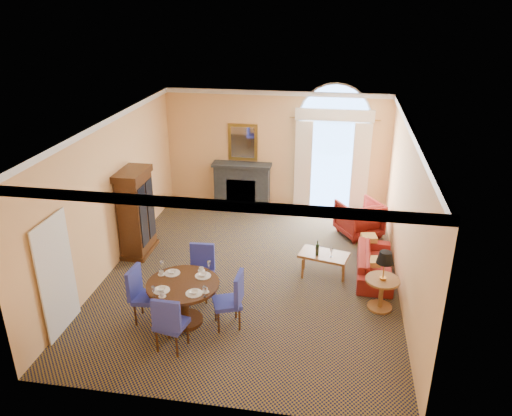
% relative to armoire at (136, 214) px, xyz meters
% --- Properties ---
extents(ground, '(7.50, 7.50, 0.00)m').
position_rel_armoire_xyz_m(ground, '(2.72, -0.53, -0.95)').
color(ground, black).
rests_on(ground, ground).
extents(room_envelope, '(6.04, 7.52, 3.45)m').
position_rel_armoire_xyz_m(room_envelope, '(2.69, 0.14, 1.56)').
color(room_envelope, '#FFC179').
rests_on(room_envelope, ground).
extents(armoire, '(0.57, 1.01, 1.98)m').
position_rel_armoire_xyz_m(armoire, '(0.00, 0.00, 0.00)').
color(armoire, '#351C0C').
rests_on(armoire, ground).
extents(dining_table, '(1.29, 1.29, 1.01)m').
position_rel_armoire_xyz_m(dining_table, '(1.82, -2.41, -0.36)').
color(dining_table, '#351C0C').
rests_on(dining_table, ground).
extents(dining_chair_north, '(0.51, 0.52, 1.07)m').
position_rel_armoire_xyz_m(dining_chair_north, '(1.88, -1.48, -0.35)').
color(dining_chair_north, '#2830A0').
rests_on(dining_chair_north, ground).
extents(dining_chair_south, '(0.56, 0.56, 1.07)m').
position_rel_armoire_xyz_m(dining_chair_south, '(1.83, -3.24, -0.35)').
color(dining_chair_south, '#2830A0').
rests_on(dining_chair_south, ground).
extents(dining_chair_east, '(0.61, 0.61, 1.07)m').
position_rel_armoire_xyz_m(dining_chair_east, '(2.70, -2.38, -0.35)').
color(dining_chair_east, '#2830A0').
rests_on(dining_chair_east, ground).
extents(dining_chair_west, '(0.52, 0.51, 1.07)m').
position_rel_armoire_xyz_m(dining_chair_west, '(1.05, -2.47, -0.35)').
color(dining_chair_west, '#2830A0').
rests_on(dining_chair_west, ground).
extents(sofa, '(0.77, 1.84, 0.53)m').
position_rel_armoire_xyz_m(sofa, '(5.27, -0.16, -0.69)').
color(sofa, maroon).
rests_on(sofa, ground).
extents(armchair, '(1.29, 1.30, 0.87)m').
position_rel_armoire_xyz_m(armchair, '(4.98, 1.75, -0.52)').
color(armchair, maroon).
rests_on(armchair, ground).
extents(coffee_table, '(1.09, 0.76, 0.84)m').
position_rel_armoire_xyz_m(coffee_table, '(4.20, -0.36, -0.49)').
color(coffee_table, '#915C2B').
rests_on(coffee_table, ground).
extents(side_table, '(0.63, 0.63, 1.18)m').
position_rel_armoire_xyz_m(side_table, '(5.32, -1.39, -0.23)').
color(side_table, '#915C2B').
rests_on(side_table, ground).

